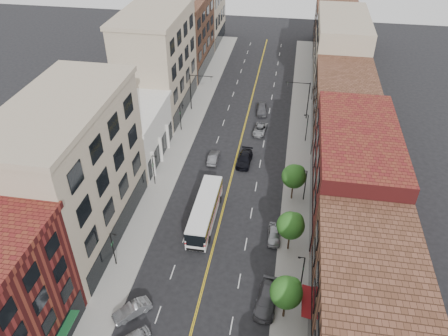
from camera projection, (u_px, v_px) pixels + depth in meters
The scene contains 31 objects.
sidewalk_left at pixel (180, 145), 74.11m from camera, with size 4.00×110.00×0.15m, color gray.
sidewalk_right at pixel (298, 157), 71.40m from camera, with size 4.00×110.00×0.15m, color gray.
bldg_l_tanoffice at pixel (73, 176), 52.24m from camera, with size 10.00×22.00×18.00m, color tan.
bldg_l_white at pixel (130, 134), 69.57m from camera, with size 10.00×14.00×8.00m, color silver.
bldg_l_far_a at pixel (158, 64), 80.26m from camera, with size 10.00×20.00×18.00m, color tan.
bldg_l_far_b at pixel (184, 36), 97.14m from camera, with size 10.00×20.00×15.00m, color #543221.
bldg_l_far_c at pixel (201, 2), 110.09m from camera, with size 10.00×16.00×20.00m, color tan.
bldg_r_near at pixel (370, 333), 39.56m from camera, with size 10.00×26.00×10.00m, color #543221.
bldg_r_mid at pixel (353, 170), 58.19m from camera, with size 10.00×22.00×12.00m, color maroon.
bldg_r_far_a at pixel (344, 105), 75.58m from camera, with size 10.00×20.00×10.00m, color #543221.
bldg_r_far_b at pixel (340, 50), 91.22m from camera, with size 10.00×22.00×14.00m, color tan.
bldg_r_far_c at pixel (335, 27), 108.11m from camera, with size 10.00×18.00×11.00m, color #543221.
tree_r_1 at pixel (287, 291), 44.36m from camera, with size 3.40×3.40×5.59m.
tree_r_2 at pixel (291, 225), 52.36m from camera, with size 3.40×3.40×5.59m.
tree_r_3 at pixel (295, 176), 60.37m from camera, with size 3.40×3.40×5.59m.
lamp_l_1 at pixel (113, 247), 50.94m from camera, with size 0.81×0.55×5.05m.
lamp_l_2 at pixel (154, 168), 63.75m from camera, with size 0.81×0.55×5.05m.
lamp_l_3 at pixel (181, 116), 76.55m from camera, with size 0.81×0.55×5.05m.
lamp_r_1 at pixel (302, 272), 47.97m from camera, with size 0.81×0.55×5.05m.
lamp_r_2 at pixel (305, 184), 60.78m from camera, with size 0.81×0.55×5.05m.
lamp_r_3 at pixel (307, 126), 73.58m from camera, with size 0.81×0.55×5.05m.
signal_mast_left at pixel (194, 88), 81.89m from camera, with size 4.49×0.18×7.20m.
signal_mast_right at pixel (305, 96), 79.10m from camera, with size 4.49×0.18×7.20m.
city_bus at pixel (205, 210), 58.03m from camera, with size 2.95×12.11×3.11m.
car_angle_b at pixel (132, 310), 46.58m from camera, with size 1.47×4.22×1.39m, color #A1A4A9.
car_parked_mid at pixel (267, 299), 47.58m from camera, with size 2.23×5.50×1.60m, color #4A4A4F.
car_parked_far at pixel (274, 234), 55.89m from camera, with size 1.64×4.07×1.39m, color #999CA0.
car_lane_behind at pixel (213, 158), 70.07m from camera, with size 1.46×4.20×1.38m, color #4F5054.
car_lane_a at pixel (245, 159), 69.59m from camera, with size 2.12×5.21×1.51m, color black.
car_lane_b at pixel (260, 130), 77.29m from camera, with size 2.13×4.63×1.29m, color gray.
car_lane_c at pixel (262, 109), 83.19m from camera, with size 1.95×4.85×1.65m, color #4F4F54.
Camera 1 is at (7.83, -25.28, 40.23)m, focal length 35.00 mm.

